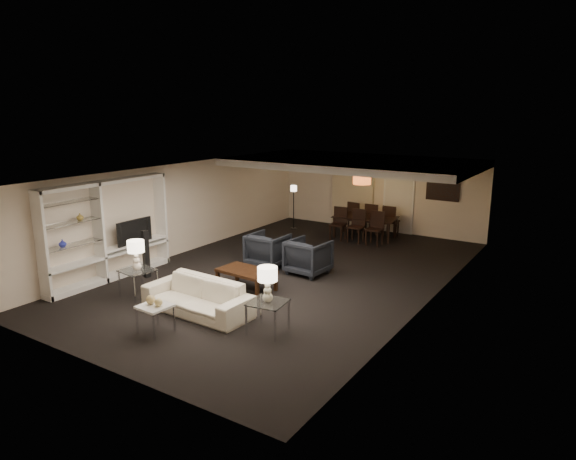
# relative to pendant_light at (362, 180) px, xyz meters

# --- Properties ---
(floor) EXTENTS (11.00, 11.00, 0.00)m
(floor) POSITION_rel_pendant_light_xyz_m (-0.30, -3.50, -1.92)
(floor) COLOR black
(floor) RESTS_ON ground
(ceiling) EXTENTS (7.00, 11.00, 0.02)m
(ceiling) POSITION_rel_pendant_light_xyz_m (-0.30, -3.50, 0.58)
(ceiling) COLOR silver
(ceiling) RESTS_ON ground
(wall_back) EXTENTS (7.00, 0.02, 2.50)m
(wall_back) POSITION_rel_pendant_light_xyz_m (-0.30, 2.00, -0.67)
(wall_back) COLOR beige
(wall_back) RESTS_ON ground
(wall_front) EXTENTS (7.00, 0.02, 2.50)m
(wall_front) POSITION_rel_pendant_light_xyz_m (-0.30, -9.00, -0.67)
(wall_front) COLOR beige
(wall_front) RESTS_ON ground
(wall_left) EXTENTS (0.02, 11.00, 2.50)m
(wall_left) POSITION_rel_pendant_light_xyz_m (-3.80, -3.50, -0.67)
(wall_left) COLOR beige
(wall_left) RESTS_ON ground
(wall_right) EXTENTS (0.02, 11.00, 2.50)m
(wall_right) POSITION_rel_pendant_light_xyz_m (3.20, -3.50, -0.67)
(wall_right) COLOR beige
(wall_right) RESTS_ON ground
(ceiling_soffit) EXTENTS (7.00, 4.00, 0.20)m
(ceiling_soffit) POSITION_rel_pendant_light_xyz_m (-0.30, 0.00, 0.48)
(ceiling_soffit) COLOR silver
(ceiling_soffit) RESTS_ON ceiling
(curtains) EXTENTS (1.50, 0.12, 2.40)m
(curtains) POSITION_rel_pendant_light_xyz_m (-1.20, 1.92, -0.72)
(curtains) COLOR beige
(curtains) RESTS_ON wall_back
(door) EXTENTS (0.90, 0.05, 2.10)m
(door) POSITION_rel_pendant_light_xyz_m (0.40, 1.97, -0.87)
(door) COLOR silver
(door) RESTS_ON wall_back
(painting) EXTENTS (0.95, 0.04, 0.65)m
(painting) POSITION_rel_pendant_light_xyz_m (1.80, 1.96, -0.37)
(painting) COLOR #142D38
(painting) RESTS_ON wall_back
(media_unit) EXTENTS (0.38, 3.40, 2.35)m
(media_unit) POSITION_rel_pendant_light_xyz_m (-3.61, -6.10, -0.74)
(media_unit) COLOR white
(media_unit) RESTS_ON wall_left
(pendant_light) EXTENTS (0.52, 0.52, 0.24)m
(pendant_light) POSITION_rel_pendant_light_xyz_m (0.00, 0.00, 0.00)
(pendant_light) COLOR #D8591E
(pendant_light) RESTS_ON ceiling_soffit
(sofa) EXTENTS (2.33, 0.98, 0.67)m
(sofa) POSITION_rel_pendant_light_xyz_m (-0.49, -6.53, -1.58)
(sofa) COLOR beige
(sofa) RESTS_ON floor
(coffee_table) EXTENTS (1.31, 0.83, 0.45)m
(coffee_table) POSITION_rel_pendant_light_xyz_m (-0.49, -4.93, -1.69)
(coffee_table) COLOR black
(coffee_table) RESTS_ON floor
(armchair_left) EXTENTS (0.91, 0.94, 0.85)m
(armchair_left) POSITION_rel_pendant_light_xyz_m (-1.09, -3.23, -1.49)
(armchair_left) COLOR black
(armchair_left) RESTS_ON floor
(armchair_right) EXTENTS (0.98, 1.00, 0.85)m
(armchair_right) POSITION_rel_pendant_light_xyz_m (0.11, -3.23, -1.49)
(armchair_right) COLOR black
(armchair_right) RESTS_ON floor
(side_table_left) EXTENTS (0.71, 0.71, 0.59)m
(side_table_left) POSITION_rel_pendant_light_xyz_m (-2.19, -6.53, -1.63)
(side_table_left) COLOR silver
(side_table_left) RESTS_ON floor
(side_table_right) EXTENTS (0.71, 0.71, 0.59)m
(side_table_right) POSITION_rel_pendant_light_xyz_m (1.21, -6.53, -1.63)
(side_table_right) COLOR white
(side_table_right) RESTS_ON floor
(table_lamp_left) EXTENTS (0.40, 0.40, 0.65)m
(table_lamp_left) POSITION_rel_pendant_light_xyz_m (-2.19, -6.53, -1.01)
(table_lamp_left) COLOR white
(table_lamp_left) RESTS_ON side_table_left
(table_lamp_right) EXTENTS (0.36, 0.36, 0.65)m
(table_lamp_right) POSITION_rel_pendant_light_xyz_m (1.21, -6.53, -1.01)
(table_lamp_right) COLOR beige
(table_lamp_right) RESTS_ON side_table_right
(marble_table) EXTENTS (0.56, 0.56, 0.53)m
(marble_table) POSITION_rel_pendant_light_xyz_m (-0.49, -7.63, -1.66)
(marble_table) COLOR white
(marble_table) RESTS_ON floor
(gold_gourd_a) EXTENTS (0.17, 0.17, 0.17)m
(gold_gourd_a) POSITION_rel_pendant_light_xyz_m (-0.59, -7.63, -1.31)
(gold_gourd_a) COLOR tan
(gold_gourd_a) RESTS_ON marble_table
(gold_gourd_b) EXTENTS (0.15, 0.15, 0.15)m
(gold_gourd_b) POSITION_rel_pendant_light_xyz_m (-0.39, -7.63, -1.32)
(gold_gourd_b) COLOR #D6BD71
(gold_gourd_b) RESTS_ON marble_table
(television) EXTENTS (1.02, 0.13, 0.59)m
(television) POSITION_rel_pendant_light_xyz_m (-3.58, -5.44, -0.88)
(television) COLOR black
(television) RESTS_ON media_unit
(vase_blue) EXTENTS (0.16, 0.16, 0.17)m
(vase_blue) POSITION_rel_pendant_light_xyz_m (-3.61, -7.28, -0.78)
(vase_blue) COLOR #2932B5
(vase_blue) RESTS_ON media_unit
(vase_amber) EXTENTS (0.15, 0.15, 0.16)m
(vase_amber) POSITION_rel_pendant_light_xyz_m (-3.61, -6.80, -0.28)
(vase_amber) COLOR #A98A38
(vase_amber) RESTS_ON media_unit
(floor_speaker) EXTENTS (0.15, 0.15, 1.15)m
(floor_speaker) POSITION_rel_pendant_light_xyz_m (-3.01, -5.55, -1.34)
(floor_speaker) COLOR black
(floor_speaker) RESTS_ON floor
(dining_table) EXTENTS (2.01, 1.27, 0.67)m
(dining_table) POSITION_rel_pendant_light_xyz_m (-0.20, 0.77, -1.59)
(dining_table) COLOR black
(dining_table) RESTS_ON floor
(chair_nl) EXTENTS (0.50, 0.50, 0.99)m
(chair_nl) POSITION_rel_pendant_light_xyz_m (-0.80, 0.12, -1.42)
(chair_nl) COLOR black
(chair_nl) RESTS_ON floor
(chair_nm) EXTENTS (0.47, 0.47, 0.99)m
(chair_nm) POSITION_rel_pendant_light_xyz_m (-0.20, 0.12, -1.42)
(chair_nm) COLOR black
(chair_nm) RESTS_ON floor
(chair_nr) EXTENTS (0.46, 0.46, 0.99)m
(chair_nr) POSITION_rel_pendant_light_xyz_m (0.40, 0.12, -1.42)
(chair_nr) COLOR black
(chair_nr) RESTS_ON floor
(chair_fl) EXTENTS (0.51, 0.51, 0.99)m
(chair_fl) POSITION_rel_pendant_light_xyz_m (-0.80, 1.42, -1.42)
(chair_fl) COLOR black
(chair_fl) RESTS_ON floor
(chair_fm) EXTENTS (0.47, 0.47, 0.99)m
(chair_fm) POSITION_rel_pendant_light_xyz_m (-0.20, 1.42, -1.42)
(chair_fm) COLOR black
(chair_fm) RESTS_ON floor
(chair_fr) EXTENTS (0.47, 0.47, 0.99)m
(chair_fr) POSITION_rel_pendant_light_xyz_m (0.40, 1.42, -1.42)
(chair_fr) COLOR black
(chair_fr) RESTS_ON floor
(floor_lamp) EXTENTS (0.25, 0.25, 1.46)m
(floor_lamp) POSITION_rel_pendant_light_xyz_m (-2.72, 0.62, -1.19)
(floor_lamp) COLOR black
(floor_lamp) RESTS_ON floor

